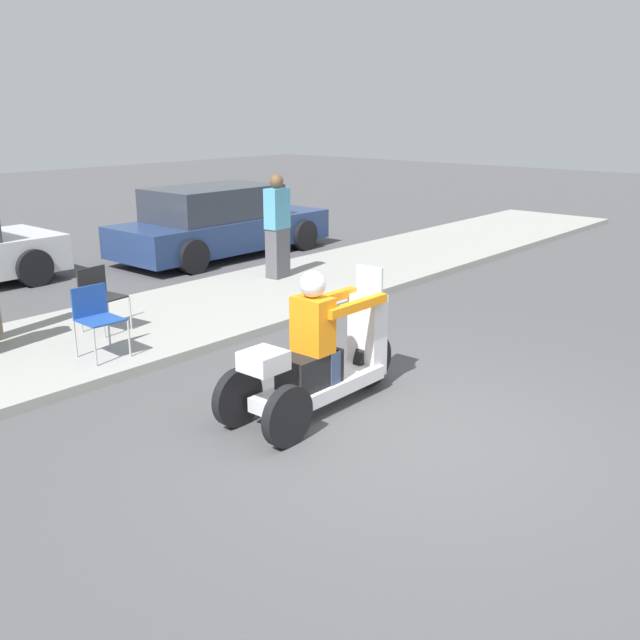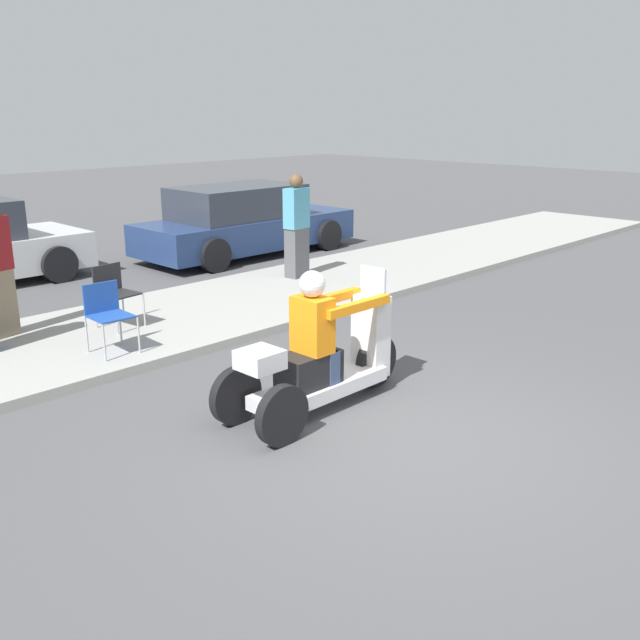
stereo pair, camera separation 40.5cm
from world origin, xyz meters
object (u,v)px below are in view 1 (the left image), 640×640
folding_chair_set_back (99,292)px  folding_chair_curbside (96,314)px  spectator_by_tree (277,229)px  motorcycle_trike (321,360)px  parked_car_lot_left (220,223)px

folding_chair_set_back → folding_chair_curbside: same height
spectator_by_tree → folding_chair_curbside: size_ratio=2.13×
motorcycle_trike → folding_chair_curbside: 2.91m
motorcycle_trike → parked_car_lot_left: size_ratio=0.49×
motorcycle_trike → folding_chair_set_back: 3.68m
folding_chair_set_back → folding_chair_curbside: (-0.59, -0.87, 0.00)m
folding_chair_curbside → parked_car_lot_left: bearing=35.9°
folding_chair_set_back → folding_chair_curbside: 1.05m
motorcycle_trike → folding_chair_set_back: motorcycle_trike is taller
folding_chair_curbside → folding_chair_set_back: bearing=55.6°
parked_car_lot_left → spectator_by_tree: bearing=-110.8°
spectator_by_tree → folding_chair_curbside: 4.47m
folding_chair_set_back → motorcycle_trike: bearing=-87.6°
motorcycle_trike → spectator_by_tree: (3.54, 4.03, 0.45)m
folding_chair_set_back → folding_chair_curbside: bearing=-124.4°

